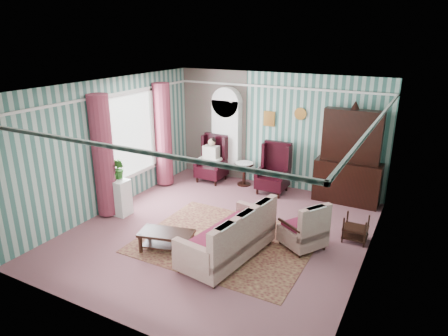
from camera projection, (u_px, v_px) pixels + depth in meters
The scene contains 17 objects.
floor at pixel (220, 232), 8.06m from camera, with size 6.00×6.00×0.00m, color #834C52.
room_shell at pixel (196, 130), 7.83m from camera, with size 5.53×6.02×2.91m.
bookcase at pixel (226, 139), 10.67m from camera, with size 0.80×0.28×2.24m, color silver.
dresser_hutch at pixel (350, 154), 9.10m from camera, with size 1.50×0.56×2.36m, color black.
wingback_left at pixel (211, 159), 10.61m from camera, with size 0.76×0.80×1.25m, color black.
wingback_right at pixel (273, 169), 9.83m from camera, with size 0.76×0.80×1.25m, color black.
seated_woman at pixel (211, 160), 10.62m from camera, with size 0.44×0.40×1.18m, color beige, non-canonical shape.
round_side_table at pixel (244, 174), 10.44m from camera, with size 0.50×0.50×0.60m, color black.
nest_table at pixel (356, 228), 7.62m from camera, with size 0.45×0.38×0.54m, color black.
plant_stand at pixel (117, 197), 8.75m from camera, with size 0.55×0.35×0.80m, color silver.
rug at pixel (226, 241), 7.67m from camera, with size 3.20×2.60×0.01m, color #431C16.
sofa at pixel (227, 233), 7.01m from camera, with size 1.97×1.09×0.95m, color beige.
floral_armchair at pixel (303, 223), 7.33m from camera, with size 0.77×0.81×1.01m, color #BEB093.
coffee_table at pixel (167, 241), 7.30m from camera, with size 0.98×0.48×0.38m, color black.
potted_plant_a at pixel (112, 172), 8.53m from camera, with size 0.34×0.30×0.38m, color #1F5019.
potted_plant_b at pixel (119, 169), 8.58m from camera, with size 0.25×0.20×0.45m, color #1D561A.
potted_plant_c at pixel (117, 169), 8.67m from camera, with size 0.23×0.23×0.41m, color #224B17.
Camera 1 is at (3.47, -6.32, 3.82)m, focal length 32.00 mm.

